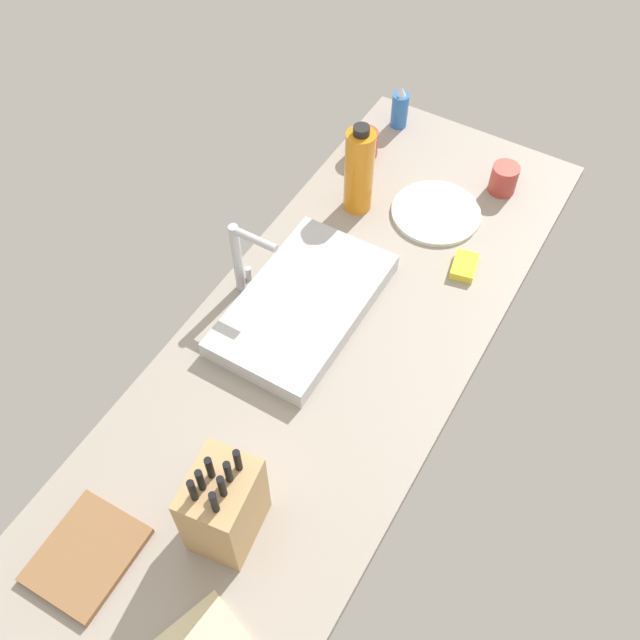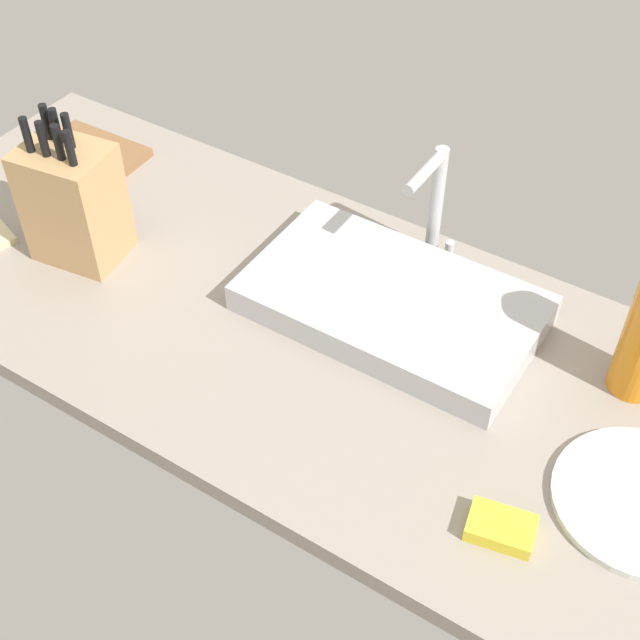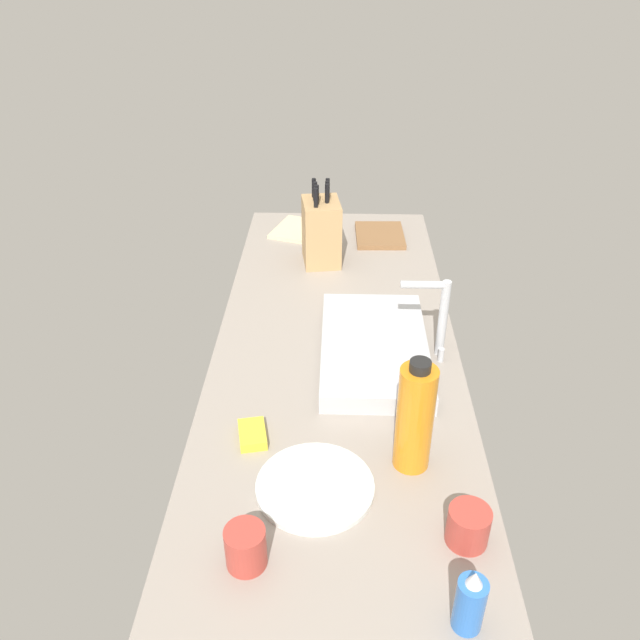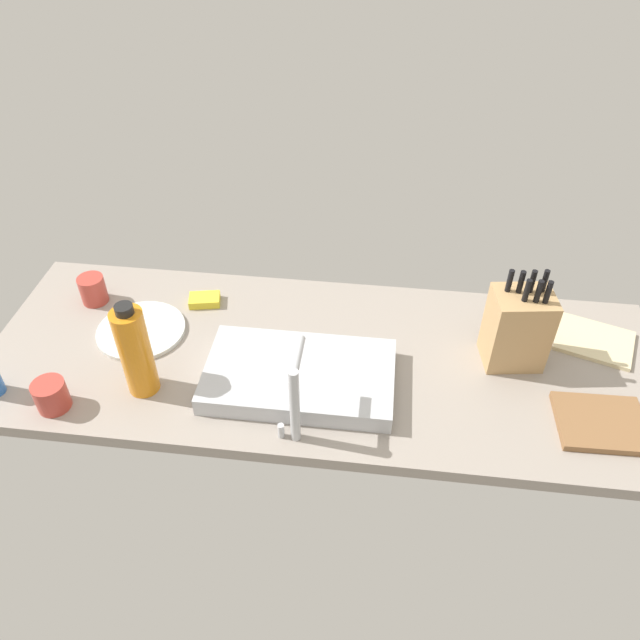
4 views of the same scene
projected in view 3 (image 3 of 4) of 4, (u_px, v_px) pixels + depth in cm
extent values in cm
cube|color=gray|center=(335.00, 351.00, 177.60)|extent=(182.73, 66.89, 3.50)
cube|color=#B7BABF|center=(373.00, 348.00, 171.24)|extent=(48.32, 28.06, 5.09)
cylinder|color=#B7BABF|center=(441.00, 319.00, 167.58)|extent=(2.40, 2.40, 22.31)
cylinder|color=#B7BABF|center=(422.00, 285.00, 162.24)|extent=(2.00, 11.79, 2.00)
cylinder|color=#B7BABF|center=(440.00, 355.00, 169.58)|extent=(1.60, 1.60, 4.00)
cube|color=tan|center=(320.00, 232.00, 213.33)|extent=(16.52, 13.89, 21.61)
cylinder|color=black|center=(313.00, 188.00, 209.31)|extent=(1.59, 1.59, 6.29)
cylinder|color=black|center=(326.00, 188.00, 209.31)|extent=(1.59, 1.59, 6.29)
cylinder|color=black|center=(314.00, 191.00, 206.73)|extent=(1.59, 1.59, 6.29)
cylinder|color=black|center=(326.00, 190.00, 207.45)|extent=(1.59, 1.59, 6.29)
cylinder|color=black|center=(316.00, 195.00, 204.36)|extent=(1.59, 1.59, 6.29)
cylinder|color=black|center=(326.00, 194.00, 205.13)|extent=(1.59, 1.59, 6.29)
cylinder|color=black|center=(315.00, 198.00, 202.09)|extent=(1.59, 1.59, 6.29)
cube|color=brown|center=(379.00, 235.00, 234.49)|extent=(21.53, 17.88, 1.80)
cylinder|color=blue|center=(467.00, 605.00, 104.90)|extent=(5.11, 5.11, 10.88)
cone|color=silver|center=(473.00, 579.00, 101.21)|extent=(2.81, 2.81, 2.80)
cylinder|color=orange|center=(413.00, 419.00, 132.64)|extent=(7.90, 7.90, 25.02)
cylinder|color=black|center=(418.00, 366.00, 125.29)|extent=(4.34, 4.34, 2.20)
cylinder|color=silver|center=(313.00, 486.00, 132.78)|extent=(24.77, 24.77, 1.20)
cube|color=beige|center=(297.00, 229.00, 239.43)|extent=(24.27, 21.90, 1.20)
cylinder|color=#B23D33|center=(466.00, 526.00, 120.18)|extent=(8.14, 8.14, 7.80)
cylinder|color=#B23D33|center=(244.00, 547.00, 115.78)|extent=(7.64, 7.64, 8.49)
cube|color=yellow|center=(251.00, 434.00, 145.05)|extent=(10.03, 7.70, 2.40)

